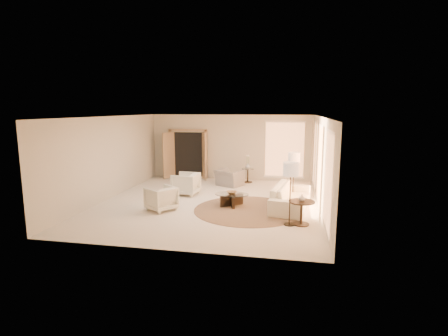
% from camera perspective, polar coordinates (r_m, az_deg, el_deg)
% --- Properties ---
extents(room, '(7.04, 8.04, 2.83)m').
position_cam_1_polar(room, '(11.27, -2.39, 1.22)').
color(room, '#EFE1CC').
rests_on(room, ground).
extents(windows_right, '(0.10, 6.40, 2.40)m').
position_cam_1_polar(windows_right, '(11.11, 15.33, 0.51)').
color(windows_right, '#FFA766').
rests_on(windows_right, room).
extents(window_back_corner, '(1.70, 0.10, 2.40)m').
position_cam_1_polar(window_back_corner, '(14.89, 9.85, 2.97)').
color(window_back_corner, '#FFA766').
rests_on(window_back_corner, room).
extents(curtains_right, '(0.06, 5.20, 2.60)m').
position_cam_1_polar(curtains_right, '(12.00, 14.78, 0.95)').
color(curtains_right, '#CDB58E').
rests_on(curtains_right, room).
extents(french_doors, '(1.95, 0.66, 2.16)m').
position_cam_1_polar(french_doors, '(15.46, -5.96, 2.24)').
color(french_doors, tan).
rests_on(french_doors, room).
extents(area_rug, '(3.41, 3.41, 0.01)m').
position_cam_1_polar(area_rug, '(10.73, 3.95, -6.84)').
color(area_rug, '#472F1F').
rests_on(area_rug, room).
extents(sofa, '(1.31, 2.59, 0.72)m').
position_cam_1_polar(sofa, '(11.06, 10.89, -4.58)').
color(sofa, white).
rests_on(sofa, room).
extents(armchair_left, '(0.85, 0.90, 0.87)m').
position_cam_1_polar(armchair_left, '(12.57, -6.26, -2.40)').
color(armchair_left, white).
rests_on(armchair_left, room).
extents(armchair_right, '(1.04, 1.05, 0.80)m').
position_cam_1_polar(armchair_right, '(10.78, -10.23, -4.72)').
color(armchair_right, white).
rests_on(armchair_right, room).
extents(accent_chair, '(1.16, 1.01, 0.86)m').
position_cam_1_polar(accent_chair, '(13.94, 0.86, -1.18)').
color(accent_chair, gray).
rests_on(accent_chair, room).
extents(coffee_table, '(1.34, 1.34, 0.40)m').
position_cam_1_polar(coffee_table, '(11.08, 1.26, -4.99)').
color(coffee_table, black).
rests_on(coffee_table, room).
extents(end_table, '(0.68, 0.68, 0.65)m').
position_cam_1_polar(end_table, '(9.51, 12.54, -6.48)').
color(end_table, black).
rests_on(end_table, room).
extents(side_table, '(0.51, 0.51, 0.59)m').
position_cam_1_polar(side_table, '(14.60, 3.90, -0.99)').
color(side_table, black).
rests_on(side_table, room).
extents(floor_lamp_near, '(0.39, 0.39, 1.63)m').
position_cam_1_polar(floor_lamp_near, '(11.76, 11.35, 1.33)').
color(floor_lamp_near, black).
rests_on(floor_lamp_near, room).
extents(floor_lamp_far, '(0.41, 0.41, 1.68)m').
position_cam_1_polar(floor_lamp_far, '(9.20, 10.86, -0.63)').
color(floor_lamp_far, black).
rests_on(floor_lamp_far, room).
extents(bowl, '(0.37, 0.37, 0.08)m').
position_cam_1_polar(bowl, '(11.03, 1.26, -4.04)').
color(bowl, brown).
rests_on(bowl, coffee_table).
extents(end_vase, '(0.23, 0.23, 0.18)m').
position_cam_1_polar(end_vase, '(9.44, 12.61, -4.79)').
color(end_vase, silver).
rests_on(end_vase, end_table).
extents(side_vase, '(0.26, 0.26, 0.22)m').
position_cam_1_polar(side_vase, '(14.54, 3.91, 0.33)').
color(side_vase, silver).
rests_on(side_vase, side_table).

